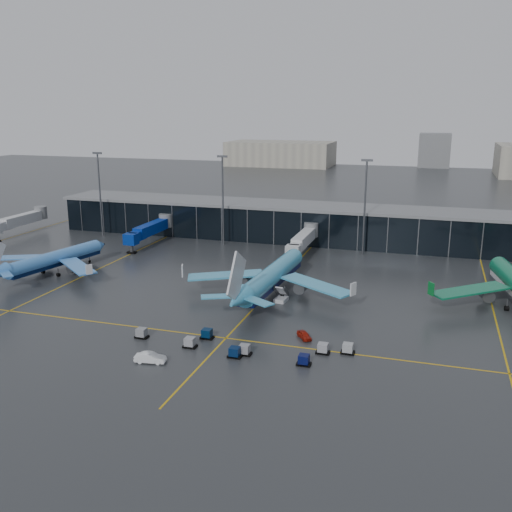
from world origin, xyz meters
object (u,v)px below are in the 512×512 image
(mobile_airstair, at_px, (281,298))
(service_van_red, at_px, (304,335))
(baggage_carts, at_px, (247,346))
(airliner_klm_near, at_px, (272,264))
(service_van_white, at_px, (150,358))
(airliner_arkefly, at_px, (55,250))

(mobile_airstair, xyz_separation_m, service_van_red, (8.82, -17.59, -0.13))
(baggage_carts, xyz_separation_m, mobile_airstair, (-1.09, 25.27, 0.01))
(airliner_klm_near, relative_size, mobile_airstair, 12.58)
(mobile_airstair, bearing_deg, service_van_red, -57.28)
(airliner_klm_near, relative_size, baggage_carts, 1.17)
(service_van_red, bearing_deg, airliner_klm_near, 82.43)
(mobile_airstair, distance_m, service_van_white, 36.05)
(airliner_arkefly, height_order, mobile_airstair, airliner_arkefly)
(airliner_klm_near, xyz_separation_m, service_van_red, (11.79, -21.18, -6.02))
(airliner_klm_near, distance_m, service_van_white, 39.11)
(baggage_carts, xyz_separation_m, service_van_red, (7.73, 7.68, -0.12))
(mobile_airstair, bearing_deg, airliner_arkefly, -177.57)
(airliner_klm_near, bearing_deg, airliner_arkefly, -177.07)
(baggage_carts, distance_m, service_van_white, 15.64)
(mobile_airstair, height_order, service_van_red, mobile_airstair)
(airliner_klm_near, height_order, service_van_red, airliner_klm_near)
(mobile_airstair, bearing_deg, airliner_klm_near, 135.68)
(service_van_red, xyz_separation_m, service_van_white, (-20.67, -16.46, 0.17))
(airliner_klm_near, xyz_separation_m, baggage_carts, (4.06, -28.86, -5.90))
(mobile_airstair, relative_size, service_van_white, 0.71)
(airliner_klm_near, xyz_separation_m, service_van_white, (-8.89, -37.64, -5.86))
(service_van_red, distance_m, service_van_white, 26.42)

